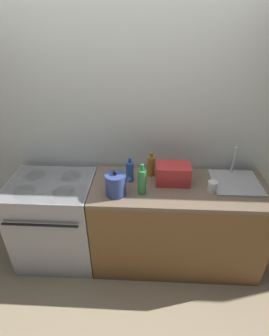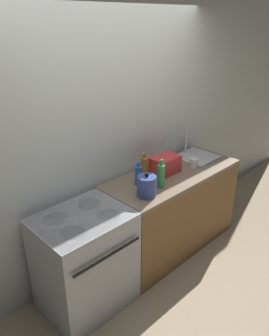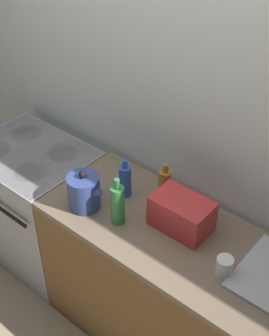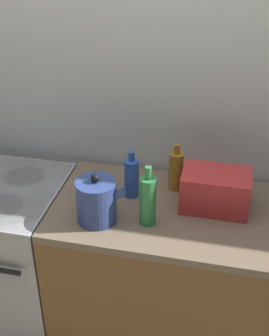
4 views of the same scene
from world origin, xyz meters
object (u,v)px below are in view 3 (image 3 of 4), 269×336
(toaster, at_px, (182,214))
(kettle, at_px, (84,192))
(bottle_amber, at_px, (165,185))
(bottle_green, at_px, (118,204))
(bottle_blue, at_px, (125,180))
(cup_white, at_px, (224,266))
(stove, at_px, (37,204))

(toaster, bearing_deg, kettle, -157.46)
(bottle_amber, bearing_deg, bottle_green, -104.66)
(toaster, xyz_separation_m, bottle_blue, (-0.39, 0.01, 0.01))
(kettle, bearing_deg, cup_white, 5.72)
(kettle, relative_size, bottle_green, 0.82)
(cup_white, bearing_deg, bottle_blue, 169.69)
(stove, xyz_separation_m, toaster, (1.12, 0.08, 0.54))
(stove, height_order, toaster, toaster)
(toaster, height_order, bottle_blue, bottle_blue)
(toaster, distance_m, bottle_blue, 0.39)
(stove, distance_m, kettle, 0.84)
(toaster, distance_m, cup_white, 0.35)
(kettle, bearing_deg, stove, 168.59)
(kettle, bearing_deg, bottle_amber, 47.26)
(toaster, bearing_deg, cup_white, -20.24)
(stove, relative_size, kettle, 3.92)
(stove, bearing_deg, bottle_amber, 11.74)
(cup_white, bearing_deg, stove, 178.22)
(bottle_green, bearing_deg, cup_white, 5.47)
(bottle_blue, relative_size, cup_white, 2.43)
(stove, distance_m, bottle_amber, 1.09)
(kettle, relative_size, toaster, 0.77)
(bottle_green, relative_size, cup_white, 2.93)
(bottle_green, distance_m, bottle_amber, 0.30)
(bottle_blue, xyz_separation_m, bottle_green, (0.11, -0.19, 0.02))
(stove, distance_m, bottle_blue, 0.92)
(bottle_green, bearing_deg, stove, 173.10)
(stove, distance_m, bottle_green, 1.02)
(kettle, distance_m, bottle_blue, 0.24)
(toaster, distance_m, bottle_amber, 0.23)
(bottle_blue, relative_size, bottle_amber, 0.99)
(bottle_blue, bearing_deg, toaster, -1.31)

